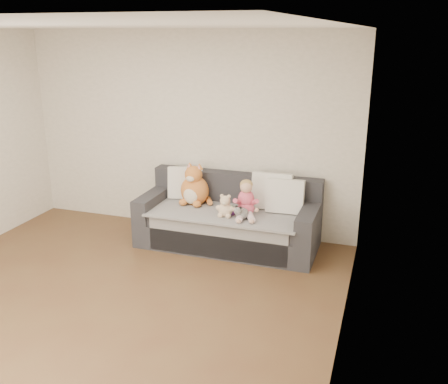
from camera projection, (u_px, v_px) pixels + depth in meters
name	position (u px, v px, depth m)	size (l,w,h in m)	color
room_shell	(103.00, 174.00, 4.64)	(5.00, 5.00, 5.00)	brown
sofa	(229.00, 221.00, 6.21)	(2.20, 0.94, 0.85)	#2D2D32
cushion_left	(186.00, 183.00, 6.52)	(0.49, 0.31, 0.43)	beige
cushion_right_back	(272.00, 191.00, 6.12)	(0.50, 0.24, 0.46)	beige
cushion_right_front	(285.00, 196.00, 5.99)	(0.46, 0.22, 0.42)	beige
toddler	(246.00, 201.00, 5.89)	(0.30, 0.45, 0.44)	#CF4977
plush_cat	(194.00, 188.00, 6.30)	(0.44, 0.38, 0.56)	#C8862C
teddy_bear	(225.00, 208.00, 5.87)	(0.22, 0.16, 0.28)	beige
plush_cow	(241.00, 213.00, 5.80)	(0.15, 0.22, 0.18)	white
sippy_cup	(232.00, 210.00, 5.95)	(0.11, 0.08, 0.12)	purple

